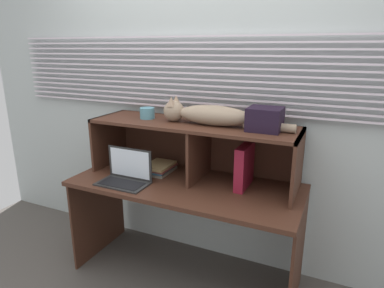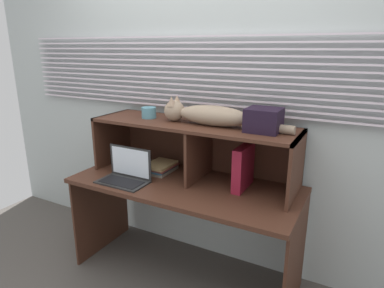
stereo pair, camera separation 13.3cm
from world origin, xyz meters
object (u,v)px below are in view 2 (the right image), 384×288
Objects in this scene: binder_upright at (243,167)px; storage_box at (264,120)px; laptop at (126,174)px; book_stack at (160,167)px; cat at (207,115)px; small_basket at (149,113)px.

binder_upright is 1.40× the size of storage_box.
laptop is 0.29m from book_stack.
laptop is 1.69× the size of storage_box.
binder_upright is at bearing 0.29° from book_stack.
laptop is at bearing -111.77° from book_stack.
cat is at bearing 180.00° from storage_box.
cat is 8.51× the size of small_basket.
small_basket is at bearing 86.13° from laptop.
cat is 0.70m from laptop.
storage_box is at bearing 0.00° from binder_upright.
book_stack is (-0.65, -0.00, -0.11)m from binder_upright.
storage_box is at bearing 17.50° from laptop.
binder_upright reaches higher than laptop.
binder_upright is (0.76, 0.28, 0.09)m from laptop.
small_basket is at bearing -180.00° from cat.
book_stack is 1.18× the size of storage_box.
binder_upright is at bearing 180.00° from storage_box.
cat reaches higher than small_basket.
laptop is 3.31× the size of small_basket.
laptop is at bearing -93.87° from small_basket.
small_basket is at bearing 180.00° from binder_upright.
storage_box is at bearing -0.00° from cat.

